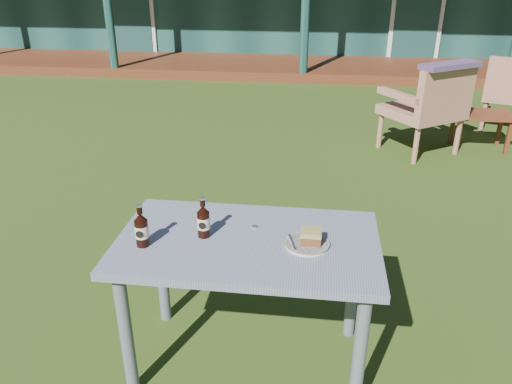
# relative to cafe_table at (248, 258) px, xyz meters

# --- Properties ---
(ground) EXTENTS (80.00, 80.00, 0.00)m
(ground) POSITION_rel_cafe_table_xyz_m (0.00, 1.60, -0.62)
(ground) COLOR #334916
(cafe_table) EXTENTS (1.20, 0.70, 0.72)m
(cafe_table) POSITION_rel_cafe_table_xyz_m (0.00, 0.00, 0.00)
(cafe_table) COLOR slate
(cafe_table) RESTS_ON ground
(plate) EXTENTS (0.20, 0.20, 0.01)m
(plate) POSITION_rel_cafe_table_xyz_m (0.27, -0.01, 0.11)
(plate) COLOR silver
(plate) RESTS_ON cafe_table
(cake_slice) EXTENTS (0.09, 0.09, 0.06)m
(cake_slice) POSITION_rel_cafe_table_xyz_m (0.29, -0.01, 0.15)
(cake_slice) COLOR brown
(cake_slice) RESTS_ON plate
(fork) EXTENTS (0.05, 0.14, 0.00)m
(fork) POSITION_rel_cafe_table_xyz_m (0.20, -0.02, 0.12)
(fork) COLOR silver
(fork) RESTS_ON plate
(cola_bottle_near) EXTENTS (0.06, 0.06, 0.20)m
(cola_bottle_near) POSITION_rel_cafe_table_xyz_m (-0.20, 0.01, 0.18)
(cola_bottle_near) COLOR black
(cola_bottle_near) RESTS_ON cafe_table
(cola_bottle_far) EXTENTS (0.06, 0.06, 0.20)m
(cola_bottle_far) POSITION_rel_cafe_table_xyz_m (-0.46, -0.11, 0.18)
(cola_bottle_far) COLOR black
(cola_bottle_far) RESTS_ON cafe_table
(bottle_cap) EXTENTS (0.03, 0.03, 0.01)m
(bottle_cap) POSITION_rel_cafe_table_xyz_m (0.02, 0.11, 0.11)
(bottle_cap) COLOR silver
(bottle_cap) RESTS_ON cafe_table
(armchair_left) EXTENTS (0.94, 0.93, 0.93)m
(armchair_left) POSITION_rel_cafe_table_xyz_m (1.41, 3.22, -0.09)
(armchair_left) COLOR #AB6F55
(armchair_left) RESTS_ON ground
(floral_throw) EXTENTS (0.65, 0.54, 0.05)m
(floral_throw) POSITION_rel_cafe_table_xyz_m (1.52, 3.07, 0.34)
(floral_throw) COLOR #543F63
(floral_throw) RESTS_ON armchair_left
(side_table) EXTENTS (0.60, 0.40, 0.40)m
(side_table) POSITION_rel_cafe_table_xyz_m (2.02, 3.45, -0.28)
(side_table) COLOR #5B2A16
(side_table) RESTS_ON ground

